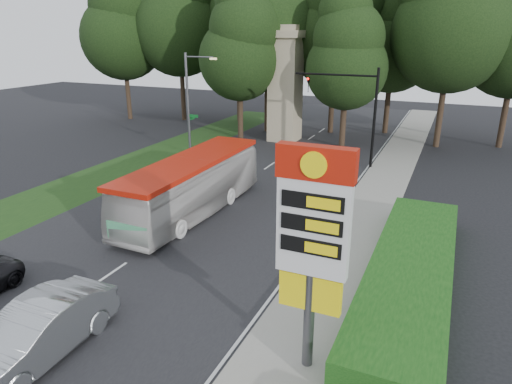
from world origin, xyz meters
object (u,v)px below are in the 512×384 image
at_px(traffic_signal_mast, 357,103).
at_px(gas_station_pylon, 313,232).
at_px(sedan_silver, 37,332).
at_px(monument, 285,84).
at_px(transit_bus, 192,187).
at_px(streetlight_signs, 190,100).

bearing_deg(traffic_signal_mast, gas_station_pylon, -80.91).
relative_size(gas_station_pylon, sedan_silver, 1.26).
height_order(monument, sedan_silver, monument).
bearing_deg(traffic_signal_mast, transit_bus, -115.08).
bearing_deg(transit_bus, gas_station_pylon, -42.35).
height_order(transit_bus, sedan_silver, transit_bus).
distance_m(monument, transit_bus, 19.27).
distance_m(gas_station_pylon, monument, 30.17).
height_order(traffic_signal_mast, streetlight_signs, streetlight_signs).
bearing_deg(streetlight_signs, gas_station_pylon, -51.04).
height_order(traffic_signal_mast, transit_bus, traffic_signal_mast).
xyz_separation_m(traffic_signal_mast, streetlight_signs, (-12.67, -1.99, -0.23)).
distance_m(traffic_signal_mast, streetlight_signs, 12.83).
relative_size(gas_station_pylon, streetlight_signs, 0.86).
xyz_separation_m(gas_station_pylon, sedan_silver, (-7.70, -2.92, -3.55)).
distance_m(gas_station_pylon, transit_bus, 13.52).
xyz_separation_m(gas_station_pylon, streetlight_signs, (-16.19, 20.01, -0.01)).
distance_m(gas_station_pylon, traffic_signal_mast, 22.29).
xyz_separation_m(transit_bus, sedan_silver, (1.84, -12.05, -0.66)).
distance_m(traffic_signal_mast, sedan_silver, 25.55).
height_order(gas_station_pylon, traffic_signal_mast, traffic_signal_mast).
bearing_deg(traffic_signal_mast, sedan_silver, -99.52).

